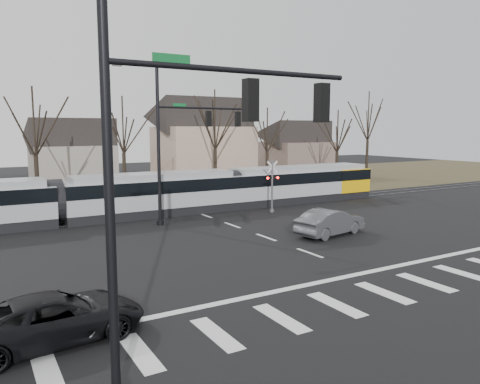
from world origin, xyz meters
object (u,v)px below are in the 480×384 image
suv (55,318)px  rail_crossing_signal (272,187)px  tram (152,193)px  sedan (330,222)px

suv → rail_crossing_signal: bearing=-56.4°
tram → suv: (-9.41, -18.05, -0.96)m
tram → suv: tram is taller
sedan → rail_crossing_signal: bearing=-21.3°
tram → rail_crossing_signal: (8.29, -3.21, 0.21)m
tram → sedan: (6.88, -11.40, -0.89)m
sedan → rail_crossing_signal: rail_crossing_signal is taller
sedan → rail_crossing_signal: (1.41, 8.20, 1.10)m
tram → sedan: tram is taller
suv → rail_crossing_signal: (17.69, 14.84, 1.17)m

